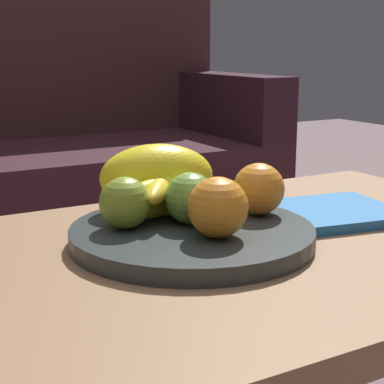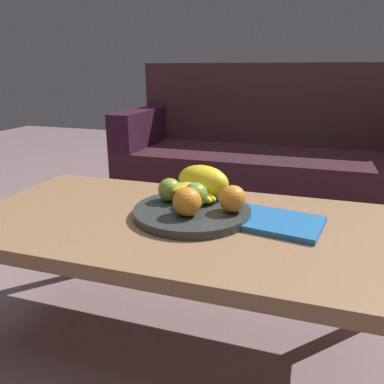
{
  "view_description": "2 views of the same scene",
  "coord_description": "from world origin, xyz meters",
  "px_view_note": "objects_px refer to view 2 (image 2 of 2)",
  "views": [
    {
      "loc": [
        -0.38,
        -0.7,
        0.72
      ],
      "look_at": [
        0.04,
        0.04,
        0.52
      ],
      "focal_mm": 58.48,
      "sensor_mm": 36.0,
      "label": 1
    },
    {
      "loc": [
        0.36,
        -0.96,
        0.86
      ],
      "look_at": [
        0.04,
        0.04,
        0.52
      ],
      "focal_mm": 35.25,
      "sensor_mm": 36.0,
      "label": 2
    }
  ],
  "objects_px": {
    "orange_front": "(233,199)",
    "orange_left": "(187,202)",
    "couch": "(265,165)",
    "apple_front": "(195,195)",
    "banana_bunch": "(196,192)",
    "fruit_bowl": "(192,212)",
    "coffee_table": "(176,233)",
    "melon_large_front": "(203,181)",
    "apple_left": "(170,190)",
    "magazine": "(275,222)"
  },
  "relations": [
    {
      "from": "orange_front",
      "to": "orange_left",
      "type": "xyz_separation_m",
      "value": [
        -0.11,
        -0.07,
        0.0
      ]
    },
    {
      "from": "couch",
      "to": "orange_left",
      "type": "distance_m",
      "value": 1.36
    },
    {
      "from": "apple_front",
      "to": "banana_bunch",
      "type": "relative_size",
      "value": 0.47
    },
    {
      "from": "fruit_bowl",
      "to": "orange_front",
      "type": "xyz_separation_m",
      "value": [
        0.12,
        0.01,
        0.05
      ]
    },
    {
      "from": "banana_bunch",
      "to": "orange_left",
      "type": "bearing_deg",
      "value": -84.01
    },
    {
      "from": "coffee_table",
      "to": "couch",
      "type": "distance_m",
      "value": 1.33
    },
    {
      "from": "melon_large_front",
      "to": "orange_front",
      "type": "xyz_separation_m",
      "value": [
        0.12,
        -0.1,
        -0.01
      ]
    },
    {
      "from": "orange_front",
      "to": "apple_front",
      "type": "relative_size",
      "value": 1.06
    },
    {
      "from": "apple_front",
      "to": "apple_left",
      "type": "height_order",
      "value": "apple_front"
    },
    {
      "from": "apple_front",
      "to": "coffee_table",
      "type": "bearing_deg",
      "value": -131.43
    },
    {
      "from": "couch",
      "to": "banana_bunch",
      "type": "distance_m",
      "value": 1.23
    },
    {
      "from": "couch",
      "to": "apple_left",
      "type": "xyz_separation_m",
      "value": [
        -0.14,
        -1.24,
        0.2
      ]
    },
    {
      "from": "coffee_table",
      "to": "fruit_bowl",
      "type": "bearing_deg",
      "value": 42.2
    },
    {
      "from": "magazine",
      "to": "apple_front",
      "type": "bearing_deg",
      "value": -171.32
    },
    {
      "from": "fruit_bowl",
      "to": "orange_left",
      "type": "bearing_deg",
      "value": -85.14
    },
    {
      "from": "orange_front",
      "to": "magazine",
      "type": "height_order",
      "value": "orange_front"
    },
    {
      "from": "orange_front",
      "to": "apple_front",
      "type": "xyz_separation_m",
      "value": [
        -0.11,
        0.01,
        -0.0
      ]
    },
    {
      "from": "orange_front",
      "to": "banana_bunch",
      "type": "xyz_separation_m",
      "value": [
        -0.13,
        0.06,
        -0.01
      ]
    },
    {
      "from": "apple_left",
      "to": "magazine",
      "type": "relative_size",
      "value": 0.29
    },
    {
      "from": "couch",
      "to": "orange_front",
      "type": "relative_size",
      "value": 21.63
    },
    {
      "from": "apple_left",
      "to": "magazine",
      "type": "height_order",
      "value": "apple_left"
    },
    {
      "from": "couch",
      "to": "melon_large_front",
      "type": "distance_m",
      "value": 1.19
    },
    {
      "from": "orange_front",
      "to": "apple_left",
      "type": "bearing_deg",
      "value": 171.03
    },
    {
      "from": "melon_large_front",
      "to": "apple_left",
      "type": "height_order",
      "value": "melon_large_front"
    },
    {
      "from": "couch",
      "to": "orange_front",
      "type": "height_order",
      "value": "couch"
    },
    {
      "from": "magazine",
      "to": "orange_front",
      "type": "bearing_deg",
      "value": -168.71
    },
    {
      "from": "fruit_bowl",
      "to": "orange_left",
      "type": "distance_m",
      "value": 0.08
    },
    {
      "from": "orange_front",
      "to": "apple_left",
      "type": "relative_size",
      "value": 1.08
    },
    {
      "from": "banana_bunch",
      "to": "orange_front",
      "type": "bearing_deg",
      "value": -26.51
    },
    {
      "from": "couch",
      "to": "melon_large_front",
      "type": "height_order",
      "value": "couch"
    },
    {
      "from": "coffee_table",
      "to": "melon_large_front",
      "type": "xyz_separation_m",
      "value": [
        0.04,
        0.15,
        0.12
      ]
    },
    {
      "from": "orange_left",
      "to": "magazine",
      "type": "height_order",
      "value": "orange_left"
    },
    {
      "from": "orange_front",
      "to": "banana_bunch",
      "type": "relative_size",
      "value": 0.49
    },
    {
      "from": "fruit_bowl",
      "to": "melon_large_front",
      "type": "bearing_deg",
      "value": 89.5
    },
    {
      "from": "coffee_table",
      "to": "orange_left",
      "type": "relative_size",
      "value": 15.02
    },
    {
      "from": "couch",
      "to": "fruit_bowl",
      "type": "height_order",
      "value": "couch"
    },
    {
      "from": "fruit_bowl",
      "to": "banana_bunch",
      "type": "bearing_deg",
      "value": 96.95
    },
    {
      "from": "orange_front",
      "to": "banana_bunch",
      "type": "distance_m",
      "value": 0.14
    },
    {
      "from": "coffee_table",
      "to": "fruit_bowl",
      "type": "relative_size",
      "value": 3.53
    },
    {
      "from": "melon_large_front",
      "to": "apple_left",
      "type": "bearing_deg",
      "value": -139.91
    },
    {
      "from": "couch",
      "to": "orange_front",
      "type": "bearing_deg",
      "value": -87.1
    },
    {
      "from": "orange_left",
      "to": "apple_front",
      "type": "xyz_separation_m",
      "value": [
        0.0,
        0.08,
        -0.0
      ]
    },
    {
      "from": "apple_front",
      "to": "apple_left",
      "type": "distance_m",
      "value": 0.09
    },
    {
      "from": "apple_front",
      "to": "apple_left",
      "type": "relative_size",
      "value": 1.02
    },
    {
      "from": "orange_front",
      "to": "banana_bunch",
      "type": "bearing_deg",
      "value": 153.49
    },
    {
      "from": "apple_left",
      "to": "banana_bunch",
      "type": "bearing_deg",
      "value": 22.5
    },
    {
      "from": "fruit_bowl",
      "to": "apple_left",
      "type": "xyz_separation_m",
      "value": [
        -0.09,
        0.04,
        0.05
      ]
    },
    {
      "from": "fruit_bowl",
      "to": "magazine",
      "type": "bearing_deg",
      "value": 2.34
    },
    {
      "from": "couch",
      "to": "magazine",
      "type": "xyz_separation_m",
      "value": [
        0.19,
        -1.27,
        0.15
      ]
    },
    {
      "from": "apple_left",
      "to": "magazine",
      "type": "bearing_deg",
      "value": -5.13
    }
  ]
}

